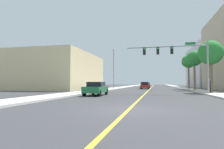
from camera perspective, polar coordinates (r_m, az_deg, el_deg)
The scene contains 16 objects.
ground at distance 51.61m, azimuth 11.38°, elevation -3.84°, with size 192.00×192.00×0.00m, color #38383A.
sidewalk_left at distance 52.41m, azimuth 2.71°, elevation -3.79°, with size 2.91×168.00×0.15m, color beige.
sidewalk_right at distance 52.01m, azimuth 20.11°, elevation -3.65°, with size 2.91×168.00×0.15m, color beige.
lane_marking_center at distance 51.61m, azimuth 11.38°, elevation -3.84°, with size 0.16×144.00×0.01m, color yellow.
building_left_near at distance 41.87m, azimuth -16.89°, elevation 0.72°, with size 16.31×18.48×7.08m, color beige.
building_right_far at distance 62.95m, azimuth 29.33°, elevation 1.96°, with size 15.93×22.29×11.58m, color silver.
traffic_signal_mast at distance 23.27m, azimuth 18.82°, elevation 5.39°, with size 8.93×0.36×5.75m.
street_lamp at distance 38.66m, azimuth 0.46°, elevation 2.29°, with size 0.56×0.28×7.84m.
palm_near at distance 27.98m, azimuth 26.86°, elevation 5.58°, with size 3.08×3.08×6.55m.
palm_mid at distance 35.89m, azimuth 22.93°, elevation 4.21°, with size 2.60×2.60×6.59m.
palm_far at distance 44.04m, azimuth 21.44°, elevation 3.45°, with size 2.76×2.76×7.03m.
car_black at distance 55.84m, azimuth 10.15°, elevation -3.01°, with size 1.94×4.54×1.38m.
car_silver at distance 48.17m, azimuth 9.56°, elevation -3.04°, with size 1.99×3.89×1.52m.
car_green at distance 20.25m, azimuth -4.69°, elevation -4.08°, with size 1.82×4.07×1.39m.
car_red at distance 42.05m, azimuth 9.64°, elevation -3.19°, with size 1.84×4.26×1.40m.
pedestrian at distance 25.73m, azimuth 26.57°, elevation -2.95°, with size 0.38×0.38×1.63m.
Camera 1 is at (1.33, -9.58, 1.31)m, focal length 31.26 mm.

